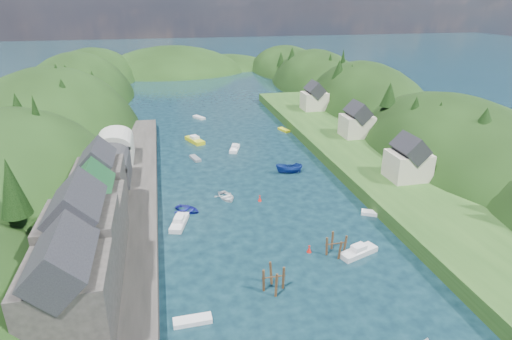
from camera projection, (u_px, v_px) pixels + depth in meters
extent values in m
plane|color=black|center=(236.00, 151.00, 99.55)|extent=(600.00, 600.00, 0.00)
ellipsoid|color=black|center=(9.00, 246.00, 77.43)|extent=(44.00, 75.56, 48.19)
ellipsoid|color=black|center=(58.00, 165.00, 116.58)|extent=(44.00, 75.56, 52.00)
ellipsoid|color=black|center=(82.00, 121.00, 155.23)|extent=(44.00, 75.56, 48.19)
ellipsoid|color=black|center=(96.00, 93.00, 192.62)|extent=(44.00, 75.56, 39.00)
ellipsoid|color=black|center=(449.00, 196.00, 95.20)|extent=(36.00, 75.56, 44.49)
ellipsoid|color=black|center=(363.00, 140.00, 134.33)|extent=(36.00, 75.56, 48.00)
ellipsoid|color=black|center=(316.00, 106.00, 173.00)|extent=(36.00, 75.56, 44.49)
ellipsoid|color=black|center=(287.00, 84.00, 210.43)|extent=(36.00, 75.56, 36.00)
ellipsoid|color=black|center=(174.00, 92.00, 209.86)|extent=(80.00, 60.00, 44.00)
ellipsoid|color=black|center=(227.00, 90.00, 225.27)|extent=(70.00, 56.00, 36.00)
cone|color=black|center=(11.00, 187.00, 50.80)|extent=(3.59, 3.59, 7.40)
cone|color=black|center=(37.00, 120.00, 75.91)|extent=(3.35, 3.35, 9.12)
cone|color=black|center=(18.00, 110.00, 84.23)|extent=(4.18, 4.18, 6.89)
cone|color=black|center=(63.00, 92.00, 98.90)|extent=(4.73, 4.73, 6.30)
cone|color=black|center=(58.00, 79.00, 109.94)|extent=(4.34, 4.34, 8.21)
cone|color=black|center=(74.00, 96.00, 116.59)|extent=(5.28, 5.28, 4.90)
cone|color=black|center=(66.00, 75.00, 126.25)|extent=(4.77, 4.77, 5.93)
cone|color=black|center=(93.00, 80.00, 134.71)|extent=(4.07, 4.07, 6.03)
cone|color=black|center=(88.00, 70.00, 148.91)|extent=(4.56, 4.56, 7.71)
cone|color=black|center=(88.00, 71.00, 157.81)|extent=(4.75, 4.75, 4.96)
cone|color=black|center=(96.00, 65.00, 166.59)|extent=(4.27, 4.27, 6.45)
cone|color=black|center=(485.00, 122.00, 76.93)|extent=(5.24, 5.24, 5.48)
cone|color=black|center=(439.00, 116.00, 86.76)|extent=(5.03, 5.03, 6.06)
cone|color=black|center=(415.00, 113.00, 90.97)|extent=(5.29, 5.29, 7.45)
cone|color=black|center=(389.00, 94.00, 99.64)|extent=(4.07, 4.07, 5.67)
cone|color=black|center=(380.00, 102.00, 110.86)|extent=(3.40, 3.40, 5.57)
cone|color=black|center=(351.00, 78.00, 127.43)|extent=(4.94, 4.94, 8.01)
cone|color=black|center=(339.00, 71.00, 128.60)|extent=(5.25, 5.25, 7.05)
cone|color=black|center=(343.00, 64.00, 138.57)|extent=(3.36, 3.36, 9.51)
cone|color=black|center=(330.00, 64.00, 152.48)|extent=(4.57, 4.57, 7.63)
cone|color=black|center=(312.00, 63.00, 168.08)|extent=(3.59, 3.59, 6.80)
cone|color=black|center=(292.00, 55.00, 172.00)|extent=(4.14, 4.14, 6.19)
cone|color=black|center=(281.00, 59.00, 182.80)|extent=(3.83, 3.83, 6.03)
cube|color=#2D2B28|center=(118.00, 219.00, 67.23)|extent=(12.00, 110.00, 2.00)
cube|color=#234719|center=(71.00, 222.00, 65.73)|extent=(12.00, 110.00, 2.50)
cube|color=#2D2B28|center=(70.00, 301.00, 41.42)|extent=(8.00, 9.00, 8.00)
cube|color=black|center=(61.00, 258.00, 39.56)|extent=(5.88, 9.36, 5.88)
cube|color=#2D2B28|center=(83.00, 248.00, 49.38)|extent=(8.00, 9.00, 9.00)
cube|color=black|center=(76.00, 205.00, 47.32)|extent=(5.88, 9.36, 5.88)
cube|color=#2D2B28|center=(94.00, 219.00, 57.90)|extent=(8.00, 9.00, 7.00)
cube|color=#1E592D|center=(90.00, 189.00, 56.22)|extent=(5.88, 9.36, 5.88)
cube|color=#2D2B28|center=(101.00, 188.00, 65.85)|extent=(7.00, 8.00, 8.00)
cube|color=black|center=(97.00, 159.00, 64.03)|extent=(5.15, 8.32, 5.15)
cube|color=#2D2D30|center=(110.00, 172.00, 77.46)|extent=(7.00, 9.00, 4.00)
cylinder|color=#2D2D30|center=(109.00, 161.00, 76.71)|extent=(7.00, 9.00, 7.00)
cube|color=#B2B2A8|center=(116.00, 150.00, 88.31)|extent=(7.00, 9.00, 4.00)
cylinder|color=#B2B2A8|center=(114.00, 141.00, 87.56)|extent=(7.00, 9.00, 7.00)
cube|color=#234719|center=(354.00, 153.00, 95.05)|extent=(16.00, 120.00, 2.40)
cube|color=beige|center=(408.00, 165.00, 77.78)|extent=(7.00, 6.00, 5.00)
cube|color=black|center=(410.00, 148.00, 76.52)|extent=(5.15, 6.24, 5.15)
cube|color=beige|center=(357.00, 126.00, 101.70)|extent=(7.00, 6.00, 5.00)
cube|color=black|center=(358.00, 112.00, 100.44)|extent=(5.15, 6.24, 5.15)
cube|color=beige|center=(314.00, 101.00, 125.92)|extent=(7.00, 6.00, 5.00)
cube|color=black|center=(315.00, 90.00, 124.66)|extent=(5.15, 6.24, 5.15)
cylinder|color=#382314|center=(283.00, 280.00, 52.28)|extent=(0.32, 0.32, 3.75)
cylinder|color=#382314|center=(271.00, 275.00, 53.16)|extent=(0.32, 0.32, 3.75)
cylinder|color=#382314|center=(264.00, 282.00, 51.79)|extent=(0.32, 0.32, 3.75)
cylinder|color=#382314|center=(276.00, 287.00, 50.91)|extent=(0.32, 0.32, 3.75)
cylinder|color=#382314|center=(274.00, 277.00, 51.80)|extent=(2.98, 0.16, 0.16)
cylinder|color=#382314|center=(345.00, 246.00, 59.78)|extent=(0.32, 0.32, 3.32)
cylinder|color=#382314|center=(332.00, 242.00, 60.73)|extent=(0.32, 0.32, 3.32)
cylinder|color=#382314|center=(327.00, 248.00, 59.24)|extent=(0.32, 0.32, 3.32)
cylinder|color=#382314|center=(340.00, 252.00, 58.29)|extent=(0.32, 0.32, 3.32)
cylinder|color=#382314|center=(336.00, 243.00, 59.29)|extent=(3.24, 0.16, 0.16)
cone|color=#B6160E|center=(309.00, 249.00, 60.07)|extent=(0.70, 0.70, 0.90)
sphere|color=#B6160E|center=(309.00, 246.00, 59.88)|extent=(0.30, 0.30, 0.30)
cone|color=#B6160E|center=(260.00, 199.00, 75.16)|extent=(0.70, 0.70, 0.90)
sphere|color=#B6160E|center=(260.00, 196.00, 74.97)|extent=(0.30, 0.30, 0.30)
cube|color=silver|center=(199.00, 117.00, 126.27)|extent=(3.53, 4.65, 0.63)
imported|color=navy|center=(289.00, 169.00, 86.86)|extent=(5.78, 2.67, 2.16)
cube|color=silver|center=(358.00, 252.00, 59.56)|extent=(6.03, 3.75, 0.80)
cube|color=silver|center=(359.00, 247.00, 59.26)|extent=(2.34, 1.93, 0.70)
cube|color=white|center=(235.00, 149.00, 100.10)|extent=(3.32, 5.52, 0.73)
cube|color=silver|center=(235.00, 146.00, 99.81)|extent=(1.73, 2.13, 0.70)
cube|color=silver|center=(179.00, 223.00, 67.29)|extent=(3.50, 6.10, 0.81)
cube|color=silver|center=(179.00, 218.00, 66.99)|extent=(1.86, 2.33, 0.70)
imported|color=silver|center=(226.00, 197.00, 76.13)|extent=(4.54, 5.44, 0.97)
cube|color=slate|center=(195.00, 158.00, 94.42)|extent=(2.44, 4.28, 0.57)
cube|color=silver|center=(193.00, 321.00, 47.11)|extent=(4.28, 1.51, 0.59)
imported|color=navy|center=(188.00, 209.00, 71.62)|extent=(5.66, 5.56, 0.96)
cube|color=#BDC116|center=(195.00, 140.00, 105.66)|extent=(4.62, 6.99, 0.93)
cube|color=silver|center=(195.00, 137.00, 105.33)|extent=(2.32, 2.75, 0.70)
cube|color=white|center=(375.00, 214.00, 70.37)|extent=(4.50, 3.33, 0.61)
cube|color=#C9C917|center=(284.00, 130.00, 114.60)|extent=(2.51, 4.39, 0.58)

